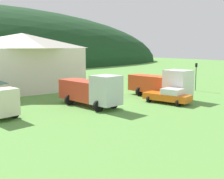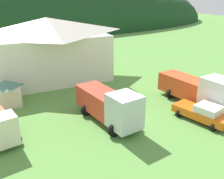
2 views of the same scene
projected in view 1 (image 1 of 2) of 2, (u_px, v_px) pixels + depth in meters
The scene contains 7 objects.
ground_plane at pixel (104, 105), 30.01m from camera, with size 200.00×200.00×0.00m, color #5B9342.
depot_building at pixel (23, 61), 39.60m from camera, with size 15.31×11.18×8.00m.
tow_truck_silver at pixel (92, 90), 28.79m from camera, with size 3.76×7.80×3.38m.
heavy_rig_white at pixel (162, 83), 34.06m from camera, with size 3.74×8.42×3.48m.
service_pickup_orange at pixel (168, 96), 30.70m from camera, with size 3.25×5.44×1.66m.
traffic_light_east at pixel (196, 74), 39.40m from camera, with size 0.20×0.32×3.87m.
traffic_cone_near_pickup at pixel (43, 105), 30.12m from camera, with size 0.36×0.36×0.46m, color orange.
Camera 1 is at (-16.83, -24.14, 6.11)m, focal length 45.22 mm.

